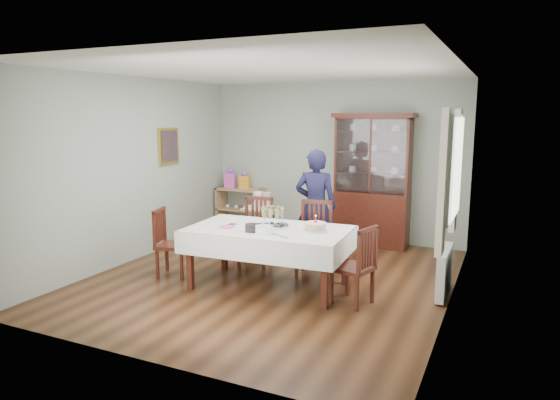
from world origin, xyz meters
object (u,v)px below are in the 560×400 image
Objects in this scene: sideboard at (240,209)px; chair_end_left at (172,256)px; chair_end_right at (353,281)px; dining_table at (269,257)px; chair_far_right at (313,254)px; gift_bag_orange at (244,180)px; birthday_cake at (316,227)px; champagne_tray at (273,220)px; chair_far_left at (255,246)px; woman at (316,206)px; high_chair at (258,227)px; gift_bag_pink at (230,179)px; china_cabinet at (372,178)px.

chair_end_left reaches higher than sideboard.
chair_end_left is 0.99× the size of chair_end_right.
dining_table is 0.76m from chair_far_right.
chair_end_right reaches higher than dining_table.
sideboard is at bearing 169.26° from gift_bag_orange.
sideboard is at bearing 134.32° from birthday_cake.
chair_end_right is (2.51, 0.03, 0.00)m from chair_end_left.
chair_far_left is at bearing 133.63° from champagne_tray.
sideboard is at bearing -5.80° from chair_end_left.
chair_end_right is (1.69, -0.82, -0.02)m from chair_far_left.
chair_end_right is 1.80m from woman.
sideboard is 3.13m from champagne_tray.
sideboard is 0.98× the size of chair_end_right.
woman is (-0.20, 0.60, 0.54)m from chair_far_right.
chair_end_left is at bearing -169.32° from champagne_tray.
high_chair is 1.69m from gift_bag_pink.
chair_end_left is at bearing -101.45° from high_chair.
gift_bag_orange is at bearing 112.99° from chair_far_left.
chair_far_left is 2.49m from gift_bag_pink.
chair_far_right is at bearing 62.80° from dining_table.
gift_bag_orange is (0.11, -0.02, 0.55)m from sideboard.
chair_far_left is (-0.56, 0.70, -0.09)m from dining_table.
dining_table is 5.44× the size of gift_bag_pink.
high_chair is at bearing -52.11° from gift_bag_orange.
chair_far_right is 1.11m from chair_end_right.
dining_table is 2.28× the size of sideboard.
chair_end_right is 4.23m from gift_bag_pink.
woman is at bearing 110.77° from birthday_cake.
gift_bag_pink is at bearing 180.00° from gift_bag_orange.
champagne_tray reaches higher than birthday_cake.
champagne_tray is (1.38, 0.26, 0.57)m from chair_end_left.
sideboard is 0.90× the size of chair_far_right.
chair_far_left is 0.98m from champagne_tray.
birthday_cake is (1.97, 0.21, 0.54)m from chair_end_left.
chair_end_left reaches higher than dining_table.
dining_table is at bearing -80.14° from chair_end_right.
gift_bag_pink is 1.10× the size of gift_bag_orange.
chair_far_right is 0.60× the size of woman.
sideboard is 2.22× the size of champagne_tray.
chair_far_right is 0.85m from champagne_tray.
chair_end_left is (-1.72, -0.81, -0.03)m from chair_far_right.
high_chair is at bearing -31.87° from chair_end_left.
china_cabinet is 2.36m from chair_far_left.
high_chair reaches higher than chair_end_right.
chair_end_left is 2.66× the size of gift_bag_orange.
china_cabinet is 2.55m from champagne_tray.
birthday_cake is at bearing -38.56° from high_chair.
chair_end_left is at bearing -79.92° from sideboard.
chair_end_right is 0.55× the size of woman.
sideboard is at bearing 135.21° from high_chair.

